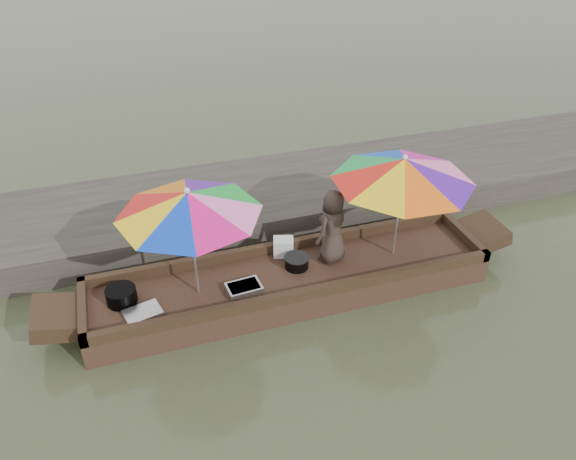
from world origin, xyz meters
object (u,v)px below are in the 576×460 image
object	(u,v)px
boat_hull	(290,283)
tray_crayfish	(244,288)
tray_scallop	(143,313)
umbrella_bow	(193,243)
vendor	(333,226)
supply_bag	(283,247)
umbrella_stern	(399,207)
charcoal_grill	(297,262)
cooking_pot	(121,296)

from	to	relation	value
boat_hull	tray_crayfish	world-z (taller)	tray_crayfish
boat_hull	tray_scallop	world-z (taller)	tray_scallop
tray_crayfish	umbrella_bow	world-z (taller)	umbrella_bow
tray_scallop	umbrella_bow	xyz separation A→B (m)	(0.74, 0.23, 0.74)
tray_crayfish	vendor	distance (m)	1.47
supply_bag	umbrella_bow	bearing A→B (deg)	-160.98
tray_scallop	umbrella_stern	bearing A→B (deg)	3.66
charcoal_grill	umbrella_bow	world-z (taller)	umbrella_bow
vendor	tray_crayfish	bearing A→B (deg)	-17.26
vendor	cooking_pot	bearing A→B (deg)	-29.45
boat_hull	charcoal_grill	distance (m)	0.30
cooking_pot	charcoal_grill	distance (m)	2.35
supply_bag	umbrella_stern	bearing A→B (deg)	-16.62
boat_hull	umbrella_stern	world-z (taller)	umbrella_stern
tray_scallop	vendor	world-z (taller)	vendor
tray_crayfish	vendor	bearing A→B (deg)	12.89
tray_scallop	umbrella_bow	size ratio (longest dim) A/B	0.25
supply_bag	vendor	world-z (taller)	vendor
tray_scallop	umbrella_stern	size ratio (longest dim) A/B	0.23
umbrella_bow	vendor	bearing A→B (deg)	4.25
charcoal_grill	umbrella_bow	xyz separation A→B (m)	(-1.39, -0.11, 0.70)
supply_bag	umbrella_bow	world-z (taller)	umbrella_bow
tray_crayfish	cooking_pot	bearing A→B (deg)	169.94
supply_bag	boat_hull	bearing A→B (deg)	-95.65
cooking_pot	umbrella_stern	world-z (taller)	umbrella_stern
boat_hull	tray_crayfish	xyz separation A→B (m)	(-0.69, -0.17, 0.22)
tray_crayfish	umbrella_stern	bearing A→B (deg)	4.21
tray_crayfish	vendor	size ratio (longest dim) A/B	0.41
supply_bag	umbrella_stern	xyz separation A→B (m)	(1.51, -0.45, 0.65)
vendor	umbrella_bow	size ratio (longest dim) A/B	0.62
cooking_pot	tray_crayfish	xyz separation A→B (m)	(1.53, -0.27, -0.06)
tray_scallop	umbrella_bow	distance (m)	1.07
supply_bag	charcoal_grill	bearing A→B (deg)	-75.81
cooking_pot	umbrella_bow	bearing A→B (deg)	-6.34
cooking_pot	umbrella_bow	distance (m)	1.18
charcoal_grill	tray_scallop	bearing A→B (deg)	-170.90
tray_crayfish	boat_hull	bearing A→B (deg)	13.45
vendor	umbrella_stern	xyz separation A→B (m)	(0.90, -0.14, 0.23)
charcoal_grill	umbrella_stern	bearing A→B (deg)	-4.57
boat_hull	umbrella_stern	xyz separation A→B (m)	(1.55, 0.00, 0.95)
tray_crayfish	umbrella_bow	bearing A→B (deg)	163.88
cooking_pot	umbrella_bow	xyz separation A→B (m)	(0.96, -0.11, 0.67)
vendor	umbrella_stern	world-z (taller)	umbrella_stern
umbrella_stern	supply_bag	bearing A→B (deg)	163.38
tray_crayfish	supply_bag	distance (m)	0.96
supply_bag	vendor	distance (m)	0.80
cooking_pot	supply_bag	size ratio (longest dim) A/B	1.38
charcoal_grill	umbrella_stern	size ratio (longest dim) A/B	0.17
tray_scallop	supply_bag	xyz separation A→B (m)	(2.04, 0.68, 0.10)
cooking_pot	umbrella_stern	distance (m)	3.83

